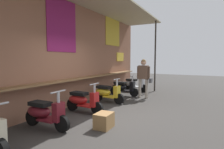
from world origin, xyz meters
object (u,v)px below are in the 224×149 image
at_px(scooter_black, 122,87).
at_px(scooter_yellow, 106,93).
at_px(scooter_red, 82,100).
at_px(scooter_silver, 134,84).
at_px(merchandise_crate, 104,121).
at_px(shopper_with_handbag, 144,74).
at_px(scooter_maroon, 44,113).

bearing_deg(scooter_black, scooter_yellow, -91.69).
bearing_deg(scooter_yellow, scooter_red, -86.21).
xyz_separation_m(scooter_red, scooter_silver, (4.48, -0.00, 0.00)).
bearing_deg(merchandise_crate, scooter_silver, 13.80).
bearing_deg(merchandise_crate, shopper_with_handbag, 4.17).
distance_m(scooter_maroon, shopper_with_handbag, 4.78).
bearing_deg(scooter_maroon, scooter_black, 88.78).
bearing_deg(scooter_red, scooter_black, 91.54).
relative_size(scooter_maroon, scooter_red, 1.00).
xyz_separation_m(scooter_red, shopper_with_handbag, (3.08, -1.02, 0.65)).
bearing_deg(scooter_silver, scooter_yellow, -85.51).
height_order(scooter_yellow, shopper_with_handbag, shopper_with_handbag).
bearing_deg(scooter_yellow, scooter_maroon, -86.21).
height_order(scooter_maroon, shopper_with_handbag, shopper_with_handbag).
relative_size(scooter_maroon, scooter_silver, 1.00).
distance_m(scooter_black, merchandise_crate, 4.13).
bearing_deg(shopper_with_handbag, scooter_yellow, 144.08).
bearing_deg(shopper_with_handbag, scooter_silver, 34.00).
bearing_deg(scooter_black, scooter_red, -91.69).
relative_size(scooter_red, shopper_with_handbag, 0.82).
xyz_separation_m(scooter_yellow, scooter_silver, (2.92, -0.00, 0.00)).
bearing_deg(scooter_black, shopper_with_handbag, -1.00).
height_order(scooter_maroon, scooter_red, same).
distance_m(scooter_silver, shopper_with_handbag, 1.85).
distance_m(scooter_red, merchandise_crate, 1.57).
distance_m(scooter_maroon, scooter_black, 4.61).
xyz_separation_m(scooter_black, merchandise_crate, (-3.91, -1.31, -0.20)).
bearing_deg(scooter_maroon, shopper_with_handbag, 76.31).
relative_size(scooter_red, scooter_yellow, 1.00).
xyz_separation_m(scooter_maroon, merchandise_crate, (0.70, -1.31, -0.20)).
xyz_separation_m(scooter_black, shopper_with_handbag, (0.01, -1.02, 0.65)).
distance_m(scooter_maroon, scooter_yellow, 3.10).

